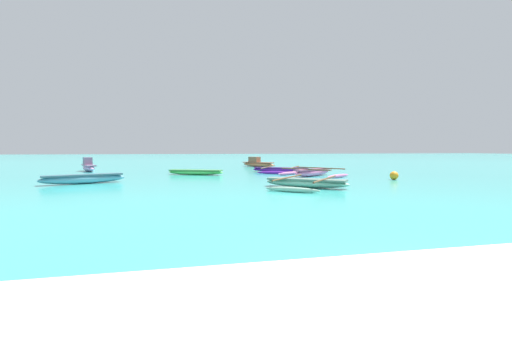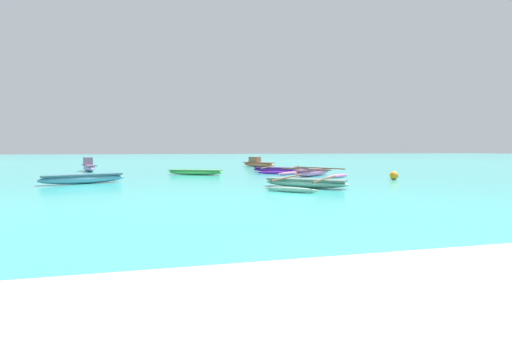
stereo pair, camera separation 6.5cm
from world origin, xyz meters
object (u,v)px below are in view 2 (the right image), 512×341
object	(u,v)px
moored_boat_1	(196,172)
moored_boat_3	(281,170)
moored_boat_4	(89,166)
mooring_buoy_0	(394,176)
moored_boat_2	(306,183)
moored_boat_6	(313,172)
moored_boat_0	(83,178)
moored_boat_5	(258,163)

from	to	relation	value
moored_boat_1	moored_boat_3	bearing A→B (deg)	36.05
moored_boat_4	mooring_buoy_0	world-z (taller)	moored_boat_4
moored_boat_2	moored_boat_4	bearing A→B (deg)	169.12
mooring_buoy_0	moored_boat_4	bearing A→B (deg)	147.67
moored_boat_2	moored_boat_4	world-z (taller)	moored_boat_4
moored_boat_1	moored_boat_4	xyz separation A→B (m)	(-7.51, 5.28, 0.17)
moored_boat_1	moored_boat_4	bearing A→B (deg)	169.06
moored_boat_1	mooring_buoy_0	world-z (taller)	mooring_buoy_0
moored_boat_2	moored_boat_3	size ratio (longest dim) A/B	0.89
moored_boat_3	mooring_buoy_0	xyz separation A→B (m)	(4.08, -7.14, 0.04)
moored_boat_2	moored_boat_6	xyz separation A→B (m)	(2.63, 5.74, 0.03)
moored_boat_1	moored_boat_4	distance (m)	9.18
moored_boat_4	moored_boat_2	bearing A→B (deg)	18.35
moored_boat_0	moored_boat_4	distance (m)	10.02
moored_boat_1	moored_boat_3	size ratio (longest dim) A/B	0.75
moored_boat_6	moored_boat_4	bearing A→B (deg)	115.75
moored_boat_1	moored_boat_4	world-z (taller)	moored_boat_4
moored_boat_0	moored_boat_6	distance (m)	12.40
mooring_buoy_0	moored_boat_5	bearing A→B (deg)	105.22
mooring_buoy_0	moored_boat_1	bearing A→B (deg)	149.86
moored_boat_0	mooring_buoy_0	xyz separation A→B (m)	(15.52, -1.36, -0.02)
moored_boat_5	mooring_buoy_0	distance (m)	15.35
moored_boat_6	moored_boat_1	bearing A→B (deg)	123.75
moored_boat_5	moored_boat_0	bearing A→B (deg)	-76.89
moored_boat_2	moored_boat_5	xyz separation A→B (m)	(1.87, 17.27, 0.12)
moored_boat_0	moored_boat_2	size ratio (longest dim) A/B	0.85
moored_boat_0	mooring_buoy_0	bearing A→B (deg)	-28.26
moored_boat_0	moored_boat_4	world-z (taller)	moored_boat_4
moored_boat_4	mooring_buoy_0	xyz separation A→B (m)	(17.62, -11.15, -0.14)
moored_boat_4	moored_boat_1	bearing A→B (deg)	32.49
moored_boat_2	moored_boat_6	bearing A→B (deg)	103.79
moored_boat_3	moored_boat_4	world-z (taller)	moored_boat_4
moored_boat_0	moored_boat_1	size ratio (longest dim) A/B	1.01
moored_boat_0	moored_boat_3	xyz separation A→B (m)	(11.44, 5.78, -0.06)
moored_boat_5	moored_boat_4	bearing A→B (deg)	-111.33
moored_boat_4	moored_boat_5	size ratio (longest dim) A/B	0.89
moored_boat_1	moored_boat_6	distance (m)	7.32
moored_boat_2	moored_boat_5	bearing A→B (deg)	122.21
moored_boat_2	moored_boat_6	size ratio (longest dim) A/B	0.99
moored_boat_4	moored_boat_0	bearing A→B (deg)	-10.27
moored_boat_3	moored_boat_5	xyz separation A→B (m)	(0.05, 7.67, 0.14)
moored_boat_3	mooring_buoy_0	world-z (taller)	mooring_buoy_0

